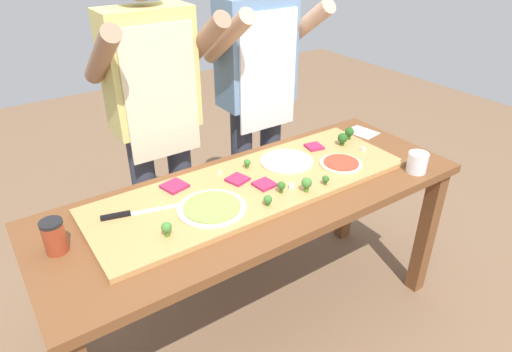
{
  "coord_description": "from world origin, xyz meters",
  "views": [
    {
      "loc": [
        -0.91,
        -1.32,
        1.76
      ],
      "look_at": [
        0.03,
        0.05,
        0.81
      ],
      "focal_mm": 31.37,
      "sensor_mm": 36.0,
      "label": 1
    }
  ],
  "objects_px": {
    "pizza_slice_far_right": "(264,184)",
    "pizza_slice_near_right": "(314,147)",
    "broccoli_floret_center_left": "(247,163)",
    "prep_table": "(258,212)",
    "pizza_whole_cheese_artichoke": "(287,161)",
    "cook_right": "(257,86)",
    "pizza_slice_far_left": "(175,186)",
    "broccoli_floret_back_right": "(281,186)",
    "broccoli_floret_back_mid": "(307,183)",
    "pizza_whole_pesto_green": "(212,208)",
    "cook_left": "(155,108)",
    "cheese_crumble_b": "(292,186)",
    "cheese_crumble_c": "(220,173)",
    "broccoli_floret_front_left": "(326,179)",
    "chefs_knife": "(131,213)",
    "sauce_jar": "(54,236)",
    "pizza_whole_tomato_red": "(341,164)",
    "cheese_crumble_a": "(363,149)",
    "broccoli_floret_back_left": "(167,228)",
    "broccoli_floret_front_mid": "(268,200)",
    "broccoli_floret_center_right": "(349,132)",
    "recipe_note": "(362,132)",
    "pizza_slice_near_left": "(237,179)",
    "broccoli_floret_front_right": "(343,138)"
  },
  "relations": [
    {
      "from": "pizza_slice_far_right",
      "to": "pizza_slice_near_right",
      "type": "xyz_separation_m",
      "value": [
        0.41,
        0.16,
        0.0
      ]
    },
    {
      "from": "broccoli_floret_center_left",
      "to": "prep_table",
      "type": "bearing_deg",
      "value": -108.31
    },
    {
      "from": "pizza_whole_cheese_artichoke",
      "to": "cook_right",
      "type": "bearing_deg",
      "value": 70.94
    },
    {
      "from": "pizza_slice_near_right",
      "to": "pizza_slice_far_left",
      "type": "distance_m",
      "value": 0.73
    },
    {
      "from": "pizza_whole_cheese_artichoke",
      "to": "broccoli_floret_back_right",
      "type": "xyz_separation_m",
      "value": [
        -0.18,
        -0.2,
        0.02
      ]
    },
    {
      "from": "prep_table",
      "to": "broccoli_floret_back_mid",
      "type": "bearing_deg",
      "value": -45.14
    },
    {
      "from": "pizza_whole_pesto_green",
      "to": "pizza_slice_far_left",
      "type": "relative_size",
      "value": 2.92
    },
    {
      "from": "pizza_slice_far_right",
      "to": "broccoli_floret_center_left",
      "type": "bearing_deg",
      "value": 81.73
    },
    {
      "from": "broccoli_floret_back_mid",
      "to": "cook_left",
      "type": "relative_size",
      "value": 0.04
    },
    {
      "from": "pizza_whole_cheese_artichoke",
      "to": "cheese_crumble_b",
      "type": "relative_size",
      "value": 11.76
    },
    {
      "from": "pizza_slice_near_right",
      "to": "cheese_crumble_c",
      "type": "relative_size",
      "value": 5.44
    },
    {
      "from": "broccoli_floret_front_left",
      "to": "cheese_crumble_b",
      "type": "height_order",
      "value": "broccoli_floret_front_left"
    },
    {
      "from": "prep_table",
      "to": "pizza_slice_near_right",
      "type": "distance_m",
      "value": 0.48
    },
    {
      "from": "broccoli_floret_back_right",
      "to": "cheese_crumble_b",
      "type": "xyz_separation_m",
      "value": [
        0.06,
        0.0,
        -0.02
      ]
    },
    {
      "from": "pizza_whole_cheese_artichoke",
      "to": "pizza_slice_near_right",
      "type": "bearing_deg",
      "value": 12.67
    },
    {
      "from": "prep_table",
      "to": "pizza_whole_cheese_artichoke",
      "type": "distance_m",
      "value": 0.29
    },
    {
      "from": "chefs_knife",
      "to": "sauce_jar",
      "type": "distance_m",
      "value": 0.28
    },
    {
      "from": "pizza_whole_tomato_red",
      "to": "pizza_slice_far_right",
      "type": "xyz_separation_m",
      "value": [
        -0.39,
        0.05,
        -0.0
      ]
    },
    {
      "from": "broccoli_floret_back_mid",
      "to": "pizza_slice_near_right",
      "type": "bearing_deg",
      "value": 44.72
    },
    {
      "from": "broccoli_floret_center_left",
      "to": "cheese_crumble_a",
      "type": "bearing_deg",
      "value": -17.38
    },
    {
      "from": "broccoli_floret_back_left",
      "to": "broccoli_floret_center_left",
      "type": "height_order",
      "value": "broccoli_floret_back_left"
    },
    {
      "from": "broccoli_floret_back_mid",
      "to": "broccoli_floret_front_mid",
      "type": "xyz_separation_m",
      "value": [
        -0.19,
        0.0,
        -0.01
      ]
    },
    {
      "from": "broccoli_floret_back_right",
      "to": "cheese_crumble_b",
      "type": "bearing_deg",
      "value": 2.15
    },
    {
      "from": "pizza_slice_far_right",
      "to": "pizza_whole_pesto_green",
      "type": "bearing_deg",
      "value": -173.01
    },
    {
      "from": "sauce_jar",
      "to": "broccoli_floret_center_right",
      "type": "bearing_deg",
      "value": 2.34
    },
    {
      "from": "broccoli_floret_front_left",
      "to": "broccoli_floret_center_left",
      "type": "bearing_deg",
      "value": 122.15
    },
    {
      "from": "prep_table",
      "to": "broccoli_floret_center_right",
      "type": "bearing_deg",
      "value": 10.81
    },
    {
      "from": "chefs_knife",
      "to": "pizza_whole_tomato_red",
      "type": "relative_size",
      "value": 1.56
    },
    {
      "from": "broccoli_floret_front_left",
      "to": "recipe_note",
      "type": "xyz_separation_m",
      "value": [
        0.56,
        0.33,
        -0.05
      ]
    },
    {
      "from": "recipe_note",
      "to": "cook_right",
      "type": "relative_size",
      "value": 0.09
    },
    {
      "from": "pizza_slice_near_left",
      "to": "pizza_slice_far_right",
      "type": "bearing_deg",
      "value": -54.34
    },
    {
      "from": "chefs_knife",
      "to": "broccoli_floret_front_left",
      "type": "height_order",
      "value": "broccoli_floret_front_left"
    },
    {
      "from": "sauce_jar",
      "to": "broccoli_floret_front_left",
      "type": "bearing_deg",
      "value": -11.6
    },
    {
      "from": "pizza_slice_near_left",
      "to": "sauce_jar",
      "type": "distance_m",
      "value": 0.75
    },
    {
      "from": "pizza_slice_far_left",
      "to": "broccoli_floret_front_left",
      "type": "height_order",
      "value": "broccoli_floret_front_left"
    },
    {
      "from": "pizza_slice_near_right",
      "to": "broccoli_floret_back_left",
      "type": "height_order",
      "value": "broccoli_floret_back_left"
    },
    {
      "from": "pizza_whole_tomato_red",
      "to": "cheese_crumble_b",
      "type": "height_order",
      "value": "cheese_crumble_b"
    },
    {
      "from": "broccoli_floret_back_right",
      "to": "broccoli_floret_back_left",
      "type": "xyz_separation_m",
      "value": [
        -0.51,
        -0.0,
        0.0
      ]
    },
    {
      "from": "broccoli_floret_front_left",
      "to": "cook_right",
      "type": "height_order",
      "value": "cook_right"
    },
    {
      "from": "pizza_whole_cheese_artichoke",
      "to": "cook_right",
      "type": "distance_m",
      "value": 0.55
    },
    {
      "from": "broccoli_floret_center_left",
      "to": "sauce_jar",
      "type": "bearing_deg",
      "value": -173.63
    },
    {
      "from": "broccoli_floret_front_left",
      "to": "broccoli_floret_front_right",
      "type": "bearing_deg",
      "value": 36.25
    },
    {
      "from": "pizza_whole_tomato_red",
      "to": "pizza_slice_near_left",
      "type": "bearing_deg",
      "value": 162.42
    },
    {
      "from": "pizza_slice_near_left",
      "to": "pizza_whole_tomato_red",
      "type": "bearing_deg",
      "value": -17.58
    },
    {
      "from": "broccoli_floret_back_left",
      "to": "pizza_whole_pesto_green",
      "type": "bearing_deg",
      "value": 14.84
    },
    {
      "from": "pizza_whole_pesto_green",
      "to": "broccoli_floret_center_right",
      "type": "relative_size",
      "value": 4.22
    },
    {
      "from": "pizza_slice_near_right",
      "to": "sauce_jar",
      "type": "bearing_deg",
      "value": -176.18
    },
    {
      "from": "broccoli_floret_back_right",
      "to": "pizza_whole_tomato_red",
      "type": "bearing_deg",
      "value": 5.63
    },
    {
      "from": "pizza_slice_far_left",
      "to": "cook_right",
      "type": "bearing_deg",
      "value": 29.7
    },
    {
      "from": "pizza_slice_far_left",
      "to": "broccoli_floret_back_mid",
      "type": "distance_m",
      "value": 0.55
    }
  ]
}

